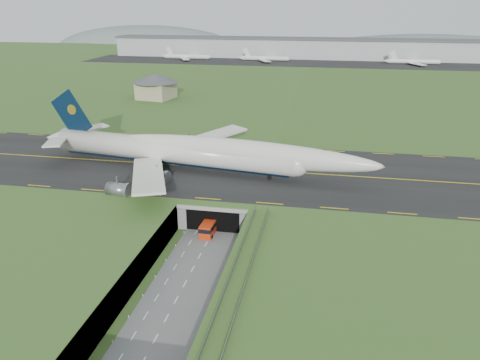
# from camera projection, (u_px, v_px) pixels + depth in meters

# --- Properties ---
(ground) EXTENTS (900.00, 900.00, 0.00)m
(ground) POSITION_uv_depth(u_px,v_px,m) (204.00, 249.00, 96.09)
(ground) COLOR #3C5B24
(ground) RESTS_ON ground
(airfield_deck) EXTENTS (800.00, 800.00, 6.00)m
(airfield_deck) POSITION_uv_depth(u_px,v_px,m) (203.00, 236.00, 95.02)
(airfield_deck) COLOR gray
(airfield_deck) RESTS_ON ground
(trench_road) EXTENTS (12.00, 75.00, 0.20)m
(trench_road) POSITION_uv_depth(u_px,v_px,m) (193.00, 268.00, 89.17)
(trench_road) COLOR slate
(trench_road) RESTS_ON ground
(taxiway) EXTENTS (800.00, 44.00, 0.18)m
(taxiway) POSITION_uv_depth(u_px,v_px,m) (235.00, 169.00, 124.21)
(taxiway) COLOR black
(taxiway) RESTS_ON airfield_deck
(tunnel_portal) EXTENTS (17.00, 22.30, 6.00)m
(tunnel_portal) POSITION_uv_depth(u_px,v_px,m) (221.00, 203.00, 110.24)
(tunnel_portal) COLOR gray
(tunnel_portal) RESTS_ON ground
(guideway) EXTENTS (3.00, 53.00, 7.05)m
(guideway) POSITION_uv_depth(u_px,v_px,m) (238.00, 285.00, 74.73)
(guideway) COLOR #A8A8A3
(guideway) RESTS_ON ground
(jumbo_jet) EXTENTS (93.82, 60.04, 20.06)m
(jumbo_jet) POSITION_uv_depth(u_px,v_px,m) (194.00, 152.00, 120.66)
(jumbo_jet) COLOR silver
(jumbo_jet) RESTS_ON ground
(shuttle_tram) EXTENTS (3.01, 7.22, 2.91)m
(shuttle_tram) POSITION_uv_depth(u_px,v_px,m) (209.00, 227.00, 102.15)
(shuttle_tram) COLOR red
(shuttle_tram) RESTS_ON ground
(service_building) EXTENTS (24.04, 24.04, 11.31)m
(service_building) POSITION_uv_depth(u_px,v_px,m) (156.00, 84.00, 212.59)
(service_building) COLOR tan
(service_building) RESTS_ON ground
(cargo_terminal) EXTENTS (320.00, 67.00, 15.60)m
(cargo_terminal) POSITION_uv_depth(u_px,v_px,m) (302.00, 48.00, 365.96)
(cargo_terminal) COLOR #B2B2B2
(cargo_terminal) RESTS_ON ground
(distant_hills) EXTENTS (700.00, 91.00, 60.00)m
(distant_hills) POSITION_uv_depth(u_px,v_px,m) (372.00, 56.00, 480.95)
(distant_hills) COLOR slate
(distant_hills) RESTS_ON ground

